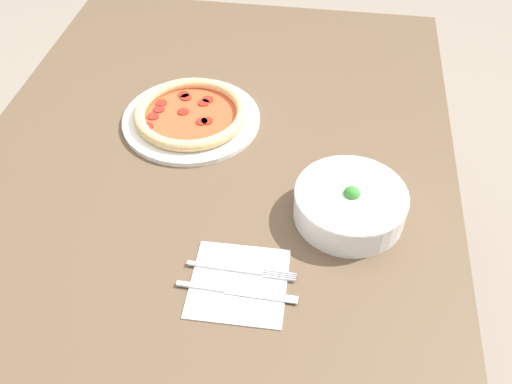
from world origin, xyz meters
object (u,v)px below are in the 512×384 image
(pizza, at_px, (191,115))
(knife, at_px, (231,291))
(bowl, at_px, (351,203))
(fork, at_px, (240,270))

(pizza, xyz_separation_m, knife, (0.45, 0.17, -0.01))
(pizza, xyz_separation_m, bowl, (0.24, 0.37, 0.02))
(fork, distance_m, knife, 0.05)
(fork, relative_size, knife, 0.92)
(pizza, bearing_deg, knife, 21.19)
(pizza, height_order, fork, pizza)
(pizza, relative_size, knife, 1.49)
(fork, height_order, knife, same)
(bowl, relative_size, knife, 1.02)
(fork, bearing_deg, pizza, 115.13)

